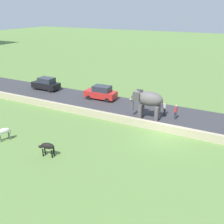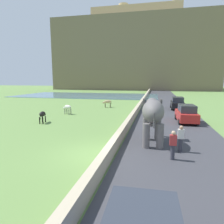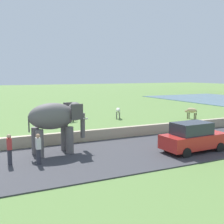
{
  "view_description": "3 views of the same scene",
  "coord_description": "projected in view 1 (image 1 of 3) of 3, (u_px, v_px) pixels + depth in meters",
  "views": [
    {
      "loc": [
        -21.05,
        -5.89,
        10.94
      ],
      "look_at": [
        -0.13,
        5.07,
        1.56
      ],
      "focal_mm": 42.46,
      "sensor_mm": 36.0,
      "label": 1
    },
    {
      "loc": [
        3.58,
        -10.52,
        4.3
      ],
      "look_at": [
        -0.17,
        6.5,
        1.43
      ],
      "focal_mm": 32.18,
      "sensor_mm": 36.0,
      "label": 2
    },
    {
      "loc": [
        19.65,
        -1.57,
        4.6
      ],
      "look_at": [
        0.63,
        7.72,
        1.85
      ],
      "focal_mm": 46.86,
      "sensor_mm": 36.0,
      "label": 3
    }
  ],
  "objects": [
    {
      "name": "person_trailing",
      "position": [
        176.0,
        112.0,
        27.36
      ],
      "size": [
        0.36,
        0.22,
        1.63
      ],
      "color": "#33333D",
      "rests_on": "ground"
    },
    {
      "name": "car_red",
      "position": [
        101.0,
        93.0,
        33.37
      ],
      "size": [
        1.92,
        4.06,
        1.8
      ],
      "color": "red",
      "rests_on": "ground"
    },
    {
      "name": "person_beside_elephant",
      "position": [
        165.0,
        108.0,
        28.37
      ],
      "size": [
        0.36,
        0.22,
        1.63
      ],
      "color": "#33333D",
      "rests_on": "ground"
    },
    {
      "name": "elephant",
      "position": [
        148.0,
        100.0,
        27.17
      ],
      "size": [
        1.58,
        3.51,
        2.99
      ],
      "color": "#605B5B",
      "rests_on": "ground"
    },
    {
      "name": "barrier_wall",
      "position": [
        24.0,
        99.0,
        32.52
      ],
      "size": [
        0.4,
        110.0,
        0.78
      ],
      "primitive_type": "cube",
      "color": "tan",
      "rests_on": "ground"
    },
    {
      "name": "road_surface",
      "position": [
        34.0,
        92.0,
        36.64
      ],
      "size": [
        7.0,
        120.0,
        0.06
      ],
      "primitive_type": "cube",
      "color": "#38383D",
      "rests_on": "ground"
    },
    {
      "name": "cow_black",
      "position": [
        47.0,
        147.0,
        20.61
      ],
      "size": [
        0.67,
        1.42,
        1.15
      ],
      "color": "black",
      "rests_on": "ground"
    },
    {
      "name": "cow_white",
      "position": [
        3.0,
        132.0,
        23.05
      ],
      "size": [
        1.39,
        0.92,
        1.15
      ],
      "color": "silver",
      "rests_on": "ground"
    },
    {
      "name": "car_black",
      "position": [
        46.0,
        84.0,
        37.22
      ],
      "size": [
        1.83,
        4.02,
        1.8
      ],
      "color": "black",
      "rests_on": "ground"
    },
    {
      "name": "ground_plane",
      "position": [
        162.0,
        137.0,
        23.91
      ],
      "size": [
        220.0,
        220.0,
        0.0
      ],
      "primitive_type": "plane",
      "color": "#608442"
    }
  ]
}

